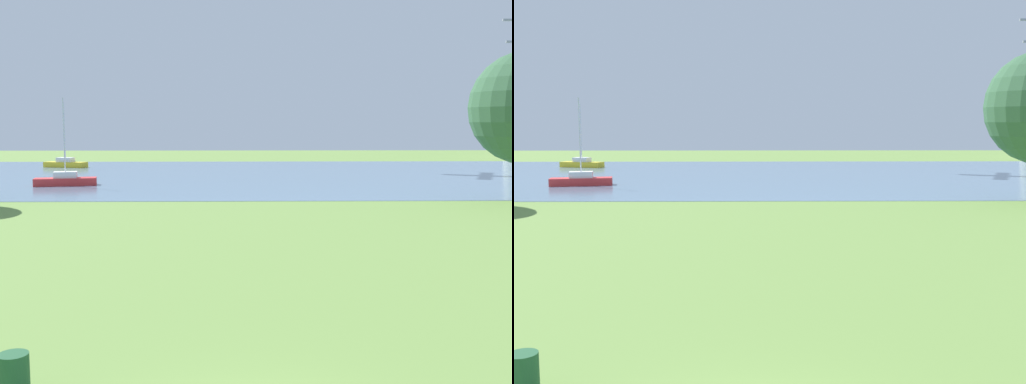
% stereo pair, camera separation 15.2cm
% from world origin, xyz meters
% --- Properties ---
extents(ground_plane, '(160.00, 160.00, 0.00)m').
position_xyz_m(ground_plane, '(0.00, 22.00, 0.00)').
color(ground_plane, olive).
extents(litter_bin, '(0.56, 0.56, 0.80)m').
position_xyz_m(litter_bin, '(-4.27, 2.22, 0.40)').
color(litter_bin, '#1E512D').
rests_on(litter_bin, ground).
extents(water_surface, '(140.00, 40.00, 0.02)m').
position_xyz_m(water_surface, '(0.00, 50.00, 0.01)').
color(water_surface, slate).
rests_on(water_surface, ground).
extents(sailboat_red, '(5.00, 2.43, 6.97)m').
position_xyz_m(sailboat_red, '(-14.31, 40.18, 0.46)').
color(sailboat_red, red).
rests_on(sailboat_red, water_surface).
extents(sailboat_yellow, '(5.03, 2.74, 7.08)m').
position_xyz_m(sailboat_yellow, '(-20.10, 60.28, 0.46)').
color(sailboat_yellow, yellow).
rests_on(sailboat_yellow, water_surface).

